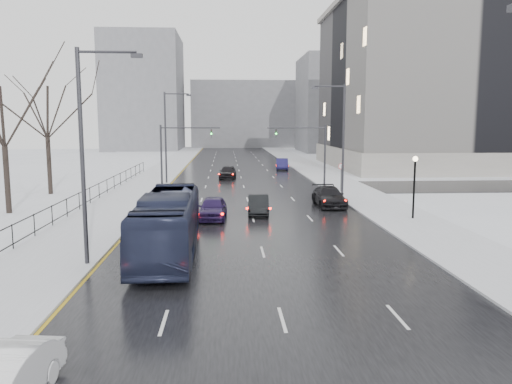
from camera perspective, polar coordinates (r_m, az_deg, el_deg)
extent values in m
cube|color=black|center=(63.49, -1.78, 1.87)|extent=(16.00, 150.00, 0.04)
cube|color=black|center=(51.58, -1.38, 0.47)|extent=(130.00, 10.00, 0.04)
cube|color=silver|center=(64.04, -11.22, 1.83)|extent=(5.00, 150.00, 0.16)
cube|color=silver|center=(64.65, 7.56, 1.96)|extent=(5.00, 150.00, 0.16)
cube|color=white|center=(66.00, -19.42, 1.69)|extent=(14.00, 150.00, 0.12)
cube|color=black|center=(35.33, -21.81, -1.25)|extent=(0.04, 70.00, 0.05)
cube|color=black|center=(35.49, -21.73, -2.84)|extent=(0.04, 70.00, 0.05)
cylinder|color=black|center=(35.42, -21.76, -2.21)|extent=(0.06, 0.06, 1.30)
cylinder|color=#2D2D33|center=(44.35, 9.95, 5.61)|extent=(0.20, 0.20, 10.00)
cylinder|color=#2D2D33|center=(44.15, 8.43, 11.87)|extent=(2.60, 0.12, 0.12)
cube|color=#2D2D33|center=(43.89, 6.73, 11.72)|extent=(0.50, 0.25, 0.18)
cylinder|color=#2D2D33|center=(24.07, -19.24, 3.47)|extent=(0.20, 0.20, 10.00)
cylinder|color=#2D2D33|center=(23.90, -16.67, 15.09)|extent=(2.60, 0.12, 0.12)
cube|color=#2D2D33|center=(23.63, -13.48, 14.92)|extent=(0.50, 0.25, 0.18)
cylinder|color=#2D2D33|center=(55.52, -10.30, 6.03)|extent=(0.20, 0.20, 10.00)
cylinder|color=#2D2D33|center=(55.45, -9.06, 11.02)|extent=(2.60, 0.12, 0.12)
cube|color=#2D2D33|center=(55.33, -7.70, 10.90)|extent=(0.50, 0.25, 0.18)
cylinder|color=black|center=(35.82, 17.61, 0.28)|extent=(0.14, 0.14, 4.00)
sphere|color=#FFE5B2|center=(35.61, 17.75, 3.63)|extent=(0.36, 0.36, 0.36)
cylinder|color=#2D2D33|center=(52.25, 7.88, 4.06)|extent=(0.20, 0.20, 6.50)
cylinder|color=#2D2D33|center=(51.63, 4.64, 7.34)|extent=(6.00, 0.12, 0.12)
imported|color=#2D2D33|center=(51.39, 2.30, 6.68)|extent=(0.15, 0.18, 0.90)
sphere|color=#19FF33|center=(51.24, 2.32, 6.68)|extent=(0.16, 0.16, 0.16)
cylinder|color=#2D2D33|center=(51.64, -10.77, 3.95)|extent=(0.20, 0.20, 6.50)
cylinder|color=#2D2D33|center=(51.24, -7.50, 7.29)|extent=(6.00, 0.12, 0.12)
imported|color=#2D2D33|center=(51.15, -5.12, 6.65)|extent=(0.15, 0.18, 0.90)
sphere|color=#19FF33|center=(51.00, -5.13, 6.65)|extent=(0.16, 0.16, 0.16)
cylinder|color=#2D2D33|center=(48.68, 9.68, 1.57)|extent=(0.06, 0.06, 2.50)
cylinder|color=white|center=(48.57, 9.71, 2.92)|extent=(0.60, 0.03, 0.60)
torus|color=#B20C0C|center=(48.57, 9.71, 2.92)|extent=(0.58, 0.06, 0.58)
cube|color=gray|center=(83.85, 23.04, 10.91)|extent=(40.00, 30.00, 24.00)
cube|color=gray|center=(85.54, 23.52, 19.22)|extent=(41.00, 31.00, 0.80)
cube|color=gray|center=(83.84, 22.66, 3.74)|extent=(40.60, 30.60, 3.00)
cube|color=slate|center=(121.91, 10.85, 9.78)|extent=(24.00, 20.00, 22.00)
cube|color=slate|center=(129.89, -12.64, 10.93)|extent=(18.00, 22.00, 28.00)
cube|color=slate|center=(143.25, -1.16, 8.81)|extent=(30.00, 18.00, 18.00)
imported|color=white|center=(13.73, -27.22, -18.80)|extent=(1.88, 4.15, 1.32)
imported|color=#212640|center=(25.57, -10.01, -3.62)|extent=(2.84, 11.40, 3.16)
imported|color=#271848|center=(34.80, -4.97, -1.82)|extent=(2.10, 4.67, 1.56)
imported|color=black|center=(36.56, 0.28, -1.45)|extent=(1.72, 4.31, 1.40)
imported|color=black|center=(40.52, 8.35, -0.52)|extent=(2.21, 5.32, 1.54)
imported|color=black|center=(60.15, -3.25, 2.29)|extent=(2.30, 4.75, 1.56)
imported|color=navy|center=(72.00, 3.00, 3.22)|extent=(2.11, 4.92, 1.58)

